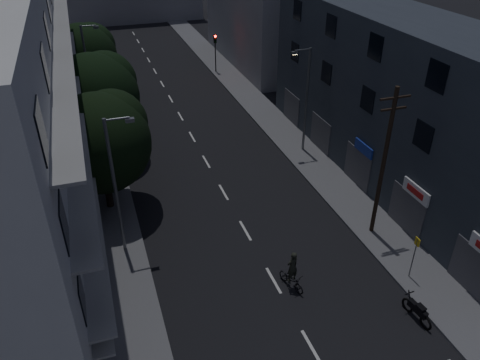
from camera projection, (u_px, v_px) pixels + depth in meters
ground at (191, 134)px, 39.49m from camera, size 160.00×160.00×0.00m
sidewalk_left at (99, 147)px, 37.40m from camera, size 3.00×90.00×0.15m
sidewalk_right at (273, 122)px, 41.51m from camera, size 3.00×90.00×0.15m
lane_markings at (175, 107)px, 44.54m from camera, size 0.15×60.50×0.01m
building_left at (10, 104)px, 26.91m from camera, size 7.00×36.00×14.00m
building_right at (401, 103)px, 31.02m from camera, size 6.19×28.00×11.00m
building_far_right at (255, 6)px, 53.12m from camera, size 6.00×20.00×13.00m
tree_near at (100, 139)px, 27.79m from camera, size 6.13×6.13×7.56m
tree_mid at (95, 95)px, 33.27m from camera, size 6.48×6.48×7.97m
tree_far at (84, 55)px, 42.60m from camera, size 6.07×6.07×7.50m
traffic_signal_far_right at (215, 45)px, 51.52m from camera, size 0.28×0.37×4.10m
traffic_signal_far_left at (94, 55)px, 48.39m from camera, size 0.28×0.37×4.10m
street_lamp_left_near at (116, 181)px, 24.26m from camera, size 1.51×0.25×8.00m
street_lamp_right at (305, 96)px, 34.56m from camera, size 1.51×0.25×8.00m
street_lamp_left_far at (89, 67)px, 40.26m from camera, size 1.51×0.25×8.00m
utility_pole at (384, 161)px, 25.51m from camera, size 1.80×0.24×9.00m
bus_stop_sign at (415, 250)px, 23.70m from camera, size 0.06×0.35×2.52m
motorcycle at (417, 311)px, 22.09m from camera, size 0.56×1.94×1.24m
cyclist at (292, 276)px, 23.76m from camera, size 1.15×1.89×2.26m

